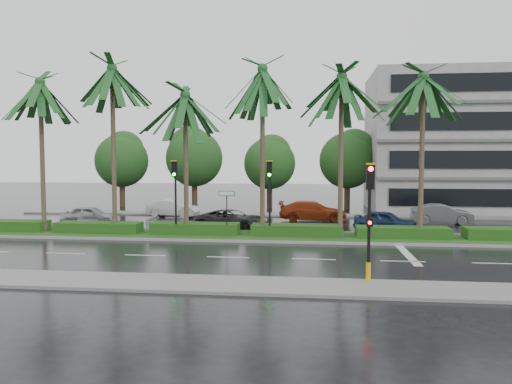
# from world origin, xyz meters

# --- Properties ---
(ground) EXTENTS (120.00, 120.00, 0.00)m
(ground) POSITION_xyz_m (0.00, 0.00, 0.00)
(ground) COLOR black
(ground) RESTS_ON ground
(near_sidewalk) EXTENTS (40.00, 2.40, 0.12)m
(near_sidewalk) POSITION_xyz_m (0.00, -10.20, 0.06)
(near_sidewalk) COLOR slate
(near_sidewalk) RESTS_ON ground
(far_sidewalk) EXTENTS (40.00, 2.00, 0.12)m
(far_sidewalk) POSITION_xyz_m (0.00, 12.00, 0.06)
(far_sidewalk) COLOR slate
(far_sidewalk) RESTS_ON ground
(median) EXTENTS (36.00, 4.00, 0.15)m
(median) POSITION_xyz_m (0.00, 1.00, 0.08)
(median) COLOR gray
(median) RESTS_ON ground
(hedge) EXTENTS (35.20, 1.40, 0.60)m
(hedge) POSITION_xyz_m (0.00, 1.00, 0.45)
(hedge) COLOR #134012
(hedge) RESTS_ON median
(lane_markings) EXTENTS (34.00, 13.06, 0.01)m
(lane_markings) POSITION_xyz_m (3.04, -0.43, 0.01)
(lane_markings) COLOR silver
(lane_markings) RESTS_ON ground
(palm_row) EXTENTS (26.30, 4.20, 10.63)m
(palm_row) POSITION_xyz_m (-1.25, 1.02, 8.61)
(palm_row) COLOR #3B3322
(palm_row) RESTS_ON median
(signal_near) EXTENTS (0.34, 0.45, 4.36)m
(signal_near) POSITION_xyz_m (6.00, -9.39, 2.50)
(signal_near) COLOR black
(signal_near) RESTS_ON near_sidewalk
(signal_median_left) EXTENTS (0.34, 0.42, 4.36)m
(signal_median_left) POSITION_xyz_m (-4.00, 0.30, 3.00)
(signal_median_left) COLOR black
(signal_median_left) RESTS_ON median
(signal_median_right) EXTENTS (0.34, 0.42, 4.36)m
(signal_median_right) POSITION_xyz_m (1.50, 0.30, 3.00)
(signal_median_right) COLOR black
(signal_median_right) RESTS_ON median
(street_sign) EXTENTS (0.95, 0.09, 2.60)m
(street_sign) POSITION_xyz_m (-1.00, 0.48, 2.12)
(street_sign) COLOR black
(street_sign) RESTS_ON median
(bg_trees) EXTENTS (33.12, 5.26, 7.60)m
(bg_trees) POSITION_xyz_m (0.30, 17.59, 4.71)
(bg_trees) COLOR #342117
(bg_trees) RESTS_ON ground
(building) EXTENTS (16.00, 10.00, 12.00)m
(building) POSITION_xyz_m (17.00, 18.00, 6.00)
(building) COLOR gray
(building) RESTS_ON ground
(car_silver) EXTENTS (1.90, 3.96, 1.31)m
(car_silver) POSITION_xyz_m (-11.50, 5.20, 0.65)
(car_silver) COLOR #A5A7AD
(car_silver) RESTS_ON ground
(car_white) EXTENTS (1.99, 4.25, 1.35)m
(car_white) POSITION_xyz_m (-7.00, 10.18, 0.67)
(car_white) COLOR silver
(car_white) RESTS_ON ground
(car_darkgrey) EXTENTS (3.09, 4.97, 1.28)m
(car_darkgrey) POSITION_xyz_m (-1.28, 4.04, 0.64)
(car_darkgrey) COLOR #232426
(car_darkgrey) RESTS_ON ground
(car_red) EXTENTS (2.17, 5.04, 1.45)m
(car_red) POSITION_xyz_m (3.93, 9.08, 0.72)
(car_red) COLOR maroon
(car_red) RESTS_ON ground
(car_blue) EXTENTS (2.77, 4.19, 1.32)m
(car_blue) POSITION_xyz_m (8.50, 4.16, 0.66)
(car_blue) COLOR navy
(car_blue) RESTS_ON ground
(car_grey) EXTENTS (1.84, 4.34, 1.39)m
(car_grey) POSITION_xyz_m (13.00, 8.34, 0.70)
(car_grey) COLOR #515356
(car_grey) RESTS_ON ground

